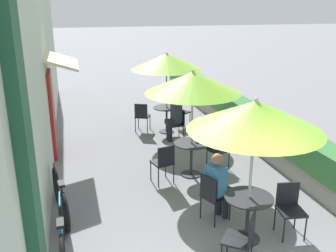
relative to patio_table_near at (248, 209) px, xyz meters
The scene contains 21 objects.
cafe_facade_wall 6.22m from the patio_table_near, 121.95° to the left, with size 0.98×14.13×4.20m.
planter_hedge 5.56m from the patio_table_near, 67.81° to the left, with size 0.60×13.13×1.01m.
patio_table_near is the anchor object (origin of this frame).
patio_umbrella_near 1.53m from the patio_table_near, 104.04° to the right, with size 2.00×2.00×2.35m.
cafe_chair_near_left 0.73m from the patio_table_near, 118.44° to the left, with size 0.52×0.52×0.87m.
seated_patron_near_left 0.74m from the patio_table_near, 109.61° to the left, with size 0.49×0.45×1.25m.
cafe_chair_near_right 0.73m from the patio_table_near, 121.56° to the right, with size 0.56×0.56×0.87m.
cafe_chair_near_back 0.73m from the patio_table_near, ahead, with size 0.45×0.45×0.87m.
patio_table_mid 2.50m from the patio_table_near, 92.65° to the left, with size 0.77×0.77×0.76m.
patio_umbrella_mid 2.94m from the patio_table_near, 92.65° to the left, with size 2.00×2.00×2.35m.
cafe_chair_mid_left 2.39m from the patio_table_near, 109.55° to the left, with size 0.48×0.48×0.87m.
cafe_chair_mid_right 2.81m from the patio_table_near, 78.30° to the left, with size 0.48×0.48×0.87m.
coffee_cup_mid 2.53m from the patio_table_near, 90.15° to the left, with size 0.07×0.07×0.09m.
patio_table_far 5.47m from the patio_table_near, 88.92° to the left, with size 0.77×0.77×0.76m.
patio_umbrella_far 5.68m from the patio_table_near, 88.92° to the left, with size 2.00×2.00×2.35m.
cafe_chair_far_left 5.73m from the patio_table_near, 95.86° to the left, with size 0.53×0.53×0.87m.
cafe_chair_far_right 4.76m from the patio_table_near, 87.08° to the left, with size 0.43×0.43×0.87m.
seated_patron_far_right 4.75m from the patio_table_near, 88.42° to the left, with size 0.43×0.36×1.25m.
cafe_chair_far_back 5.98m from the patio_table_near, 83.74° to the left, with size 0.56×0.56×0.87m.
bicycle_leaning 2.86m from the patio_table_near, behind, with size 0.11×1.80×0.81m.
bicycle_second 3.26m from the patio_table_near, 152.20° to the left, with size 0.33×1.76×0.78m.
Camera 1 is at (-1.91, -2.88, 3.63)m, focal length 40.00 mm.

